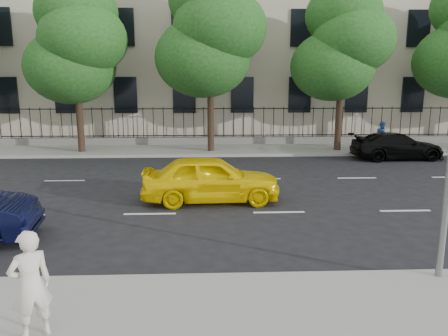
% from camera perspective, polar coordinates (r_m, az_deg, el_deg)
% --- Properties ---
extents(ground, '(120.00, 120.00, 0.00)m').
position_cam_1_polar(ground, '(11.44, 9.25, -9.57)').
color(ground, black).
rests_on(ground, ground).
extents(near_sidewalk, '(60.00, 4.00, 0.15)m').
position_cam_1_polar(near_sidewalk, '(7.94, 15.31, -19.57)').
color(near_sidewalk, gray).
rests_on(near_sidewalk, ground).
extents(far_sidewalk, '(60.00, 4.00, 0.15)m').
position_cam_1_polar(far_sidewalk, '(24.86, 2.89, 2.47)').
color(far_sidewalk, gray).
rests_on(far_sidewalk, ground).
extents(lane_markings, '(49.60, 4.62, 0.01)m').
position_cam_1_polar(lane_markings, '(15.89, 5.87, -3.29)').
color(lane_markings, silver).
rests_on(lane_markings, ground).
extents(masonry_building, '(34.60, 12.11, 18.50)m').
position_cam_1_polar(masonry_building, '(33.79, 1.62, 20.21)').
color(masonry_building, beige).
rests_on(masonry_building, ground).
extents(iron_fence, '(30.00, 0.50, 2.20)m').
position_cam_1_polar(iron_fence, '(26.45, 2.58, 4.30)').
color(iron_fence, slate).
rests_on(iron_fence, far_sidewalk).
extents(tree_b, '(5.53, 5.12, 8.97)m').
position_cam_1_polar(tree_b, '(24.77, -18.73, 15.23)').
color(tree_b, '#382619').
rests_on(tree_b, far_sidewalk).
extents(tree_c, '(5.89, 5.50, 9.80)m').
position_cam_1_polar(tree_c, '(23.89, -1.71, 17.34)').
color(tree_c, '#382619').
rests_on(tree_c, far_sidewalk).
extents(tree_d, '(5.34, 4.94, 8.84)m').
position_cam_1_polar(tree_d, '(24.92, 15.23, 15.40)').
color(tree_d, '#382619').
rests_on(tree_d, far_sidewalk).
extents(yellow_taxi, '(4.67, 2.02, 1.57)m').
position_cam_1_polar(yellow_taxi, '(14.64, -1.73, -1.41)').
color(yellow_taxi, '#FFD800').
rests_on(yellow_taxi, ground).
extents(black_sedan, '(4.68, 2.05, 1.34)m').
position_cam_1_polar(black_sedan, '(23.85, 21.66, 2.68)').
color(black_sedan, black).
rests_on(black_sedan, ground).
extents(woman_near, '(0.76, 0.72, 1.75)m').
position_cam_1_polar(woman_near, '(7.53, -23.96, -13.79)').
color(woman_near, white).
rests_on(woman_near, near_sidewalk).
extents(pedestrian_far, '(0.67, 0.82, 1.59)m').
position_cam_1_polar(pedestrian_far, '(25.49, 19.93, 3.99)').
color(pedestrian_far, '#34589C').
rests_on(pedestrian_far, far_sidewalk).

